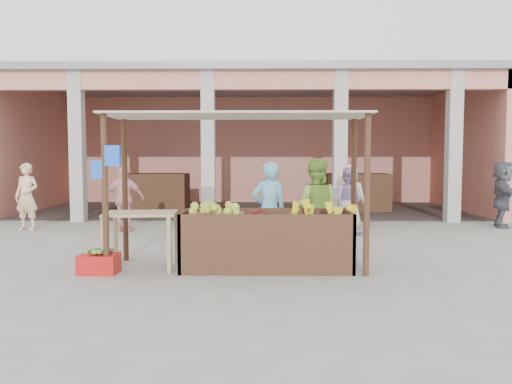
{
  "coord_description": "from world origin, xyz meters",
  "views": [
    {
      "loc": [
        0.43,
        -7.65,
        1.73
      ],
      "look_at": [
        0.33,
        1.2,
        1.11
      ],
      "focal_mm": 35.0,
      "sensor_mm": 36.0,
      "label": 1
    }
  ],
  "objects_px": {
    "red_crate": "(99,264)",
    "vendor_green": "(315,206)",
    "motorcycle": "(294,220)",
    "fruit_stall": "(266,243)",
    "side_table": "(141,221)",
    "vendor_blue": "(269,207)"
  },
  "relations": [
    {
      "from": "side_table",
      "to": "red_crate",
      "type": "height_order",
      "value": "side_table"
    },
    {
      "from": "vendor_green",
      "to": "vendor_blue",
      "type": "bearing_deg",
      "value": 10.98
    },
    {
      "from": "vendor_green",
      "to": "motorcycle",
      "type": "distance_m",
      "value": 1.42
    },
    {
      "from": "red_crate",
      "to": "vendor_blue",
      "type": "bearing_deg",
      "value": 25.83
    },
    {
      "from": "vendor_blue",
      "to": "vendor_green",
      "type": "distance_m",
      "value": 0.78
    },
    {
      "from": "side_table",
      "to": "vendor_blue",
      "type": "distance_m",
      "value": 2.16
    },
    {
      "from": "fruit_stall",
      "to": "vendor_green",
      "type": "bearing_deg",
      "value": 43.95
    },
    {
      "from": "fruit_stall",
      "to": "side_table",
      "type": "height_order",
      "value": "side_table"
    },
    {
      "from": "red_crate",
      "to": "vendor_green",
      "type": "bearing_deg",
      "value": 20.45
    },
    {
      "from": "red_crate",
      "to": "side_table",
      "type": "bearing_deg",
      "value": 34.43
    },
    {
      "from": "motorcycle",
      "to": "fruit_stall",
      "type": "bearing_deg",
      "value": 175.96
    },
    {
      "from": "side_table",
      "to": "vendor_blue",
      "type": "height_order",
      "value": "vendor_blue"
    },
    {
      "from": "side_table",
      "to": "red_crate",
      "type": "bearing_deg",
      "value": -152.02
    },
    {
      "from": "vendor_blue",
      "to": "side_table",
      "type": "bearing_deg",
      "value": 6.09
    },
    {
      "from": "side_table",
      "to": "fruit_stall",
      "type": "bearing_deg",
      "value": -5.47
    },
    {
      "from": "red_crate",
      "to": "vendor_green",
      "type": "xyz_separation_m",
      "value": [
        3.33,
        1.15,
        0.76
      ]
    },
    {
      "from": "red_crate",
      "to": "vendor_green",
      "type": "height_order",
      "value": "vendor_green"
    },
    {
      "from": "fruit_stall",
      "to": "vendor_green",
      "type": "distance_m",
      "value": 1.27
    },
    {
      "from": "vendor_green",
      "to": "motorcycle",
      "type": "relative_size",
      "value": 0.97
    },
    {
      "from": "fruit_stall",
      "to": "vendor_green",
      "type": "xyz_separation_m",
      "value": [
        0.84,
        0.81,
        0.5
      ]
    },
    {
      "from": "red_crate",
      "to": "motorcycle",
      "type": "bearing_deg",
      "value": 40.42
    },
    {
      "from": "fruit_stall",
      "to": "side_table",
      "type": "relative_size",
      "value": 2.27
    }
  ]
}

